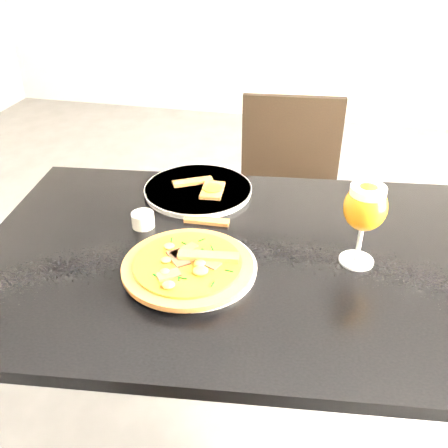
% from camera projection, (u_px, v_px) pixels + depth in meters
% --- Properties ---
extents(ground, '(6.00, 6.00, 0.00)m').
position_uv_depth(ground, '(222.00, 446.00, 1.57)').
color(ground, '#5A5A5D').
rests_on(ground, ground).
extents(dining_table, '(1.28, 0.93, 0.75)m').
position_uv_depth(dining_table, '(232.00, 282.00, 1.21)').
color(dining_table, black).
rests_on(dining_table, ground).
extents(chair_far, '(0.43, 0.43, 0.86)m').
position_uv_depth(chair_far, '(287.00, 204.00, 1.92)').
color(chair_far, black).
rests_on(chair_far, ground).
extents(plate_main, '(0.32, 0.32, 0.01)m').
position_uv_depth(plate_main, '(193.00, 268.00, 1.10)').
color(plate_main, white).
rests_on(plate_main, dining_table).
extents(pizza, '(0.29, 0.29, 0.03)m').
position_uv_depth(pizza, '(188.00, 265.00, 1.08)').
color(pizza, brown).
rests_on(pizza, plate_main).
extents(plate_second, '(0.41, 0.41, 0.02)m').
position_uv_depth(plate_second, '(198.00, 190.00, 1.41)').
color(plate_second, white).
rests_on(plate_second, dining_table).
extents(crust_scraps, '(0.16, 0.13, 0.01)m').
position_uv_depth(crust_scraps, '(206.00, 187.00, 1.39)').
color(crust_scraps, brown).
rests_on(crust_scraps, plate_second).
extents(loose_crust, '(0.12, 0.03, 0.01)m').
position_uv_depth(loose_crust, '(207.00, 221.00, 1.27)').
color(loose_crust, brown).
rests_on(loose_crust, dining_table).
extents(sauce_cup, '(0.06, 0.06, 0.04)m').
position_uv_depth(sauce_cup, '(143.00, 219.00, 1.25)').
color(sauce_cup, silver).
rests_on(sauce_cup, dining_table).
extents(beer_glass, '(0.09, 0.09, 0.20)m').
position_uv_depth(beer_glass, '(365.00, 208.00, 1.06)').
color(beer_glass, silver).
rests_on(beer_glass, dining_table).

